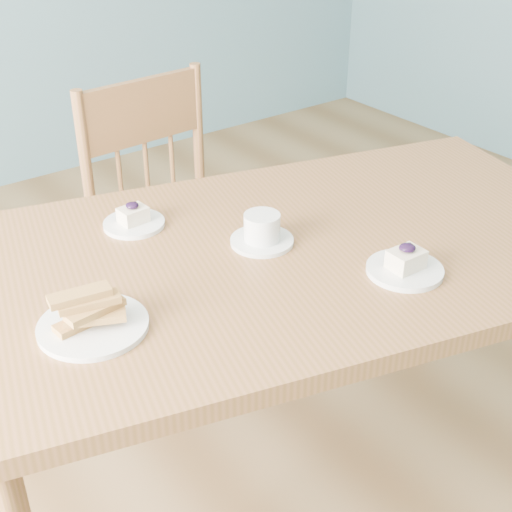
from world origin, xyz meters
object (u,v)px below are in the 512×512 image
at_px(cheesecake_plate_near, 405,265).
at_px(coffee_cup, 262,231).
at_px(dining_table, 294,274).
at_px(biscotti_plate, 92,317).
at_px(cheesecake_plate_far, 134,220).
at_px(dining_chair, 177,238).

distance_m(cheesecake_plate_near, coffee_cup, 0.33).
bearing_deg(dining_table, cheesecake_plate_near, -49.74).
bearing_deg(biscotti_plate, dining_table, 2.21).
height_order(cheesecake_plate_near, cheesecake_plate_far, cheesecake_plate_near).
bearing_deg(coffee_cup, cheesecake_plate_far, 104.43).
xyz_separation_m(dining_table, cheesecake_plate_near, (0.11, -0.23, 0.10)).
relative_size(dining_table, biscotti_plate, 7.94).
xyz_separation_m(cheesecake_plate_far, biscotti_plate, (-0.26, -0.32, 0.01)).
xyz_separation_m(coffee_cup, biscotti_plate, (-0.45, -0.07, -0.00)).
bearing_deg(cheesecake_plate_far, dining_chair, 48.41).
height_order(cheesecake_plate_near, biscotti_plate, biscotti_plate).
relative_size(dining_chair, coffee_cup, 6.85).
xyz_separation_m(dining_chair, cheesecake_plate_far, (-0.31, -0.35, 0.31)).
relative_size(dining_table, cheesecake_plate_near, 10.16).
bearing_deg(dining_chair, coffee_cup, -104.65).
distance_m(cheesecake_plate_far, coffee_cup, 0.32).
height_order(dining_chair, biscotti_plate, dining_chair).
height_order(dining_table, cheesecake_plate_near, cheesecake_plate_near).
bearing_deg(cheesecake_plate_far, cheesecake_plate_near, -55.79).
distance_m(cheesecake_plate_far, biscotti_plate, 0.41).
distance_m(dining_chair, cheesecake_plate_near, 0.94).
bearing_deg(dining_table, dining_chair, 99.33).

